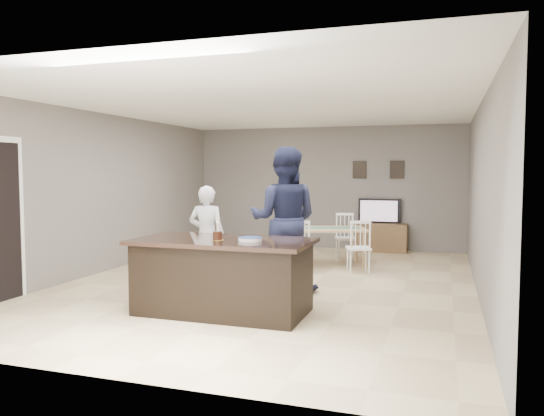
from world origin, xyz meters
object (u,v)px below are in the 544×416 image
(birthday_cake, at_px, (218,236))
(television, at_px, (379,211))
(dining_table, at_px, (324,234))
(kitchen_island, at_px, (223,276))
(floor_lamp, at_px, (281,177))
(woman, at_px, (207,236))
(plate_stack, at_px, (250,239))
(man, at_px, (284,220))
(tv_console, at_px, (378,237))

(birthday_cake, bearing_deg, television, 77.93)
(dining_table, bearing_deg, birthday_cake, -117.38)
(kitchen_island, xyz_separation_m, floor_lamp, (-0.81, 5.02, 1.14))
(television, distance_m, woman, 4.75)
(plate_stack, bearing_deg, man, 90.25)
(plate_stack, bearing_deg, dining_table, 88.41)
(tv_console, xyz_separation_m, birthday_cake, (-1.23, -5.67, 0.65))
(floor_lamp, bearing_deg, kitchen_island, -80.86)
(plate_stack, xyz_separation_m, floor_lamp, (-1.18, 5.07, 0.68))
(man, height_order, floor_lamp, man)
(birthday_cake, bearing_deg, tv_console, 77.78)
(woman, bearing_deg, man, 173.44)
(kitchen_island, relative_size, dining_table, 1.06)
(tv_console, relative_size, television, 1.31)
(kitchen_island, height_order, tv_console, kitchen_island)
(woman, height_order, floor_lamp, floor_lamp)
(kitchen_island, bearing_deg, birthday_cake, -105.56)
(tv_console, height_order, woman, woman)
(tv_console, distance_m, dining_table, 2.20)
(tv_console, xyz_separation_m, plate_stack, (-0.83, -5.62, 0.62))
(kitchen_island, height_order, dining_table, same)
(birthday_cake, bearing_deg, plate_stack, 7.25)
(man, distance_m, birthday_cake, 1.50)
(tv_console, distance_m, television, 0.57)
(woman, bearing_deg, plate_stack, 124.49)
(dining_table, relative_size, floor_lamp, 0.99)
(woman, height_order, plate_stack, woman)
(kitchen_island, distance_m, floor_lamp, 5.21)
(woman, xyz_separation_m, floor_lamp, (0.04, 3.67, 0.85))
(kitchen_island, bearing_deg, dining_table, 82.42)
(floor_lamp, bearing_deg, woman, -90.60)
(man, height_order, plate_stack, man)
(television, height_order, woman, woman)
(man, bearing_deg, dining_table, -100.54)
(kitchen_island, relative_size, television, 2.35)
(tv_console, distance_m, plate_stack, 5.71)
(kitchen_island, height_order, television, television)
(birthday_cake, bearing_deg, man, 74.94)
(man, bearing_deg, television, -108.81)
(woman, relative_size, man, 0.73)
(television, distance_m, floor_lamp, 2.23)
(woman, distance_m, man, 1.24)
(birthday_cake, bearing_deg, woman, 119.56)
(plate_stack, bearing_deg, birthday_cake, -172.75)
(television, bearing_deg, plate_stack, 81.68)
(television, relative_size, man, 0.44)
(tv_console, height_order, plate_stack, plate_stack)
(television, bearing_deg, floor_lamp, 17.12)
(kitchen_island, distance_m, television, 5.78)
(woman, xyz_separation_m, man, (1.21, 0.00, 0.28))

